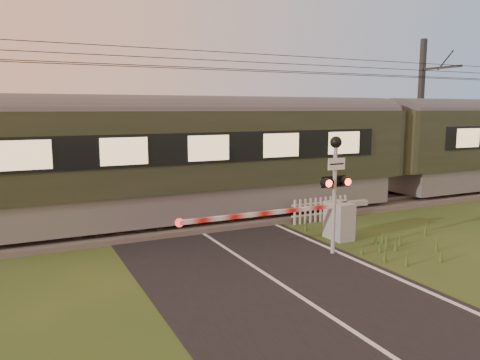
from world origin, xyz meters
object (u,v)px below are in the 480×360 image
boom_gate (333,219)px  crossing_signal (335,174)px  picket_fence (320,209)px  catenary_mast (421,112)px  train (383,148)px

boom_gate → crossing_signal: 2.21m
picket_fence → catenary_mast: size_ratio=0.32×
crossing_signal → picket_fence: size_ratio=1.38×
train → crossing_signal: (-6.55, -5.23, -0.09)m
catenary_mast → train: bearing=-153.7°
boom_gate → crossing_signal: size_ratio=1.93×
boom_gate → crossing_signal: bearing=-126.1°
crossing_signal → catenary_mast: bearing=34.0°
picket_fence → crossing_signal: bearing=-120.2°
train → catenary_mast: catenary_mast is taller
train → picket_fence: bearing=-157.7°
catenary_mast → picket_fence: bearing=-155.7°
picket_fence → catenary_mast: bearing=24.3°
boom_gate → picket_fence: 2.41m
crossing_signal → catenary_mast: 13.45m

